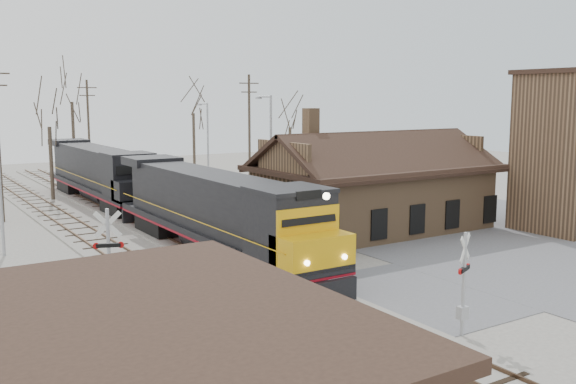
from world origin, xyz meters
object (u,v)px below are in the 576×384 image
(locomotive_trailing, at_px, (100,173))
(depot, at_px, (374,193))
(signal_tower, at_px, (570,152))
(locomotive_lead, at_px, (218,212))

(locomotive_trailing, bearing_deg, depot, -59.16)
(signal_tower, distance_m, locomotive_lead, 23.23)
(depot, bearing_deg, locomotive_trailing, 120.84)
(depot, bearing_deg, locomotive_lead, -173.43)
(signal_tower, bearing_deg, locomotive_trailing, 129.58)
(depot, height_order, locomotive_trailing, depot)
(signal_tower, xyz_separation_m, locomotive_trailing, (-22.39, 27.08, -2.61))
(signal_tower, height_order, locomotive_lead, signal_tower)
(signal_tower, relative_size, locomotive_lead, 0.49)
(depot, bearing_deg, signal_tower, -33.97)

